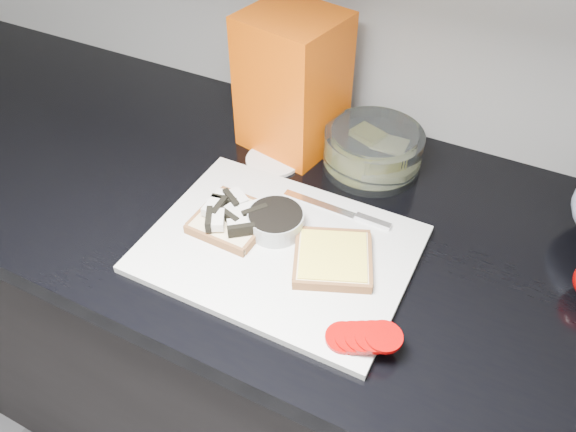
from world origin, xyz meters
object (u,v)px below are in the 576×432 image
Objects in this scene: cutting_board at (279,249)px; steel_canister at (315,83)px; bread_bag at (293,83)px; glass_bowl at (373,150)px.

cutting_board is 1.75× the size of steel_canister.
bread_bag is at bearing 112.65° from cutting_board.
bread_bag is 0.05m from steel_canister.
bread_bag reaches higher than cutting_board.
glass_bowl reaches higher than cutting_board.
cutting_board is 2.28× the size of glass_bowl.
steel_canister is (-0.14, 0.04, 0.08)m from glass_bowl.
steel_canister is (0.03, 0.03, -0.01)m from bread_bag.
steel_canister is at bearing 61.72° from bread_bag.
glass_bowl is 0.16m from steel_canister.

